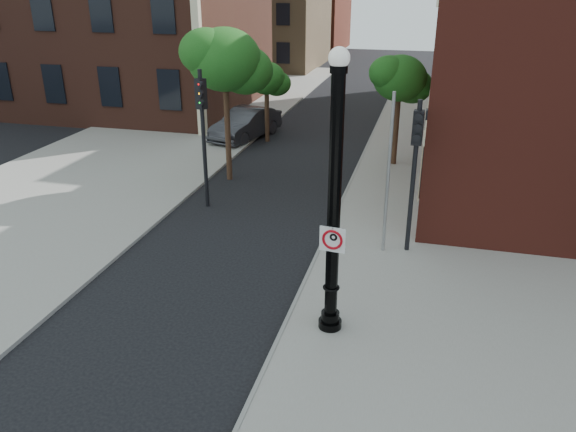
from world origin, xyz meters
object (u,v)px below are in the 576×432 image
(parked_car, at_px, (246,124))
(no_parking_sign, at_px, (332,239))
(traffic_signal_left, at_px, (202,117))
(traffic_signal_right, at_px, (415,154))
(lamppost, at_px, (334,214))

(parked_car, bearing_deg, no_parking_sign, -50.94)
(traffic_signal_left, xyz_separation_m, traffic_signal_right, (7.69, -2.15, -0.18))
(traffic_signal_left, bearing_deg, traffic_signal_right, 7.70)
(traffic_signal_right, bearing_deg, lamppost, -105.13)
(no_parking_sign, bearing_deg, parked_car, 120.59)
(traffic_signal_left, relative_size, traffic_signal_right, 1.05)
(traffic_signal_left, bearing_deg, no_parking_sign, -26.22)
(lamppost, distance_m, traffic_signal_right, 5.10)
(lamppost, height_order, no_parking_sign, lamppost)
(parked_car, relative_size, traffic_signal_left, 0.96)
(lamppost, height_order, traffic_signal_left, lamppost)
(lamppost, distance_m, no_parking_sign, 0.58)
(lamppost, distance_m, traffic_signal_left, 9.28)
(no_parking_sign, bearing_deg, traffic_signal_left, 136.30)
(no_parking_sign, height_order, traffic_signal_right, traffic_signal_right)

